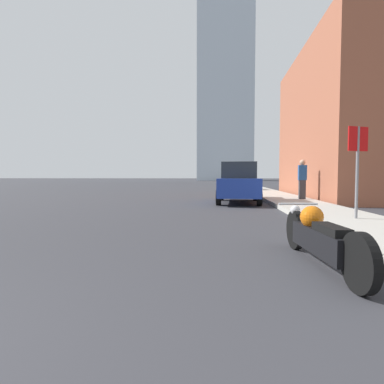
{
  "coord_description": "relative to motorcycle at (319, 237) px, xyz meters",
  "views": [
    {
      "loc": [
        2.62,
        -0.62,
        1.19
      ],
      "look_at": [
        1.94,
        6.58,
        0.82
      ],
      "focal_mm": 28.0,
      "sensor_mm": 36.0,
      "label": 1
    }
  ],
  "objects": [
    {
      "name": "pedestrian",
      "position": [
        2.48,
        10.22,
        0.72
      ],
      "size": [
        0.36,
        0.26,
        1.83
      ],
      "color": "#38383D",
      "rests_on": "sidewalk"
    },
    {
      "name": "parked_car_silver",
      "position": [
        -0.19,
        20.59,
        0.43
      ],
      "size": [
        2.11,
        4.25,
        1.67
      ],
      "rotation": [
        0.0,
        0.0,
        0.09
      ],
      "color": "#BCBCC1",
      "rests_on": "ground_plane"
    },
    {
      "name": "motorcycle",
      "position": [
        0.0,
        0.0,
        0.0
      ],
      "size": [
        0.62,
        2.53,
        0.78
      ],
      "rotation": [
        0.0,
        0.0,
        0.09
      ],
      "color": "black",
      "rests_on": "ground_plane"
    },
    {
      "name": "distant_tower",
      "position": [
        0.09,
        91.33,
        32.24
      ],
      "size": [
        16.49,
        16.49,
        65.25
      ],
      "color": "silver",
      "rests_on": "ground_plane"
    },
    {
      "name": "sidewalk",
      "position": [
        1.9,
        36.5,
        -0.31
      ],
      "size": [
        2.2,
        240.0,
        0.15
      ],
      "color": "#B2ADA3",
      "rests_on": "ground_plane"
    },
    {
      "name": "parked_car_blue",
      "position": [
        -0.49,
        9.59,
        0.51
      ],
      "size": [
        2.03,
        4.34,
        1.83
      ],
      "rotation": [
        0.0,
        0.0,
        -0.05
      ],
      "color": "#1E3899",
      "rests_on": "ground_plane"
    },
    {
      "name": "stop_sign",
      "position": [
        2.06,
        3.66,
        1.31
      ],
      "size": [
        0.57,
        0.26,
        2.27
      ],
      "color": "slate",
      "rests_on": "sidewalk"
    }
  ]
}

